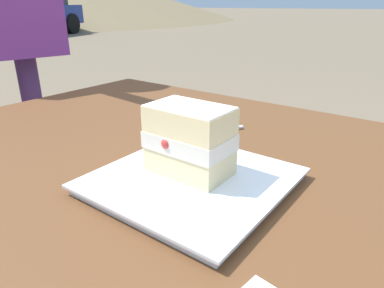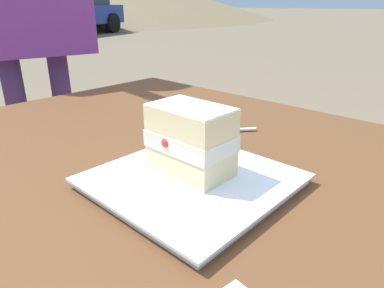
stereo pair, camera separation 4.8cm
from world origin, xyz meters
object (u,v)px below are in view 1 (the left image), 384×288
Objects in this scene: dessert_fork at (198,131)px; parked_car_near at (26,11)px; dessert_plate at (192,181)px; cake_slice at (190,140)px; patio_table at (186,247)px.

parked_car_near is (-10.85, 5.68, 0.03)m from dessert_fork.
parked_car_near is (-10.97, 5.87, 0.03)m from dessert_plate.
patio_table is at bearing -62.03° from cake_slice.
dessert_plate is 1.80× the size of dessert_fork.
cake_slice is at bearing 117.97° from patio_table.
parked_car_near is (-10.96, 5.86, -0.03)m from cake_slice.
cake_slice reaches higher than patio_table.
dessert_plate is at bearing 103.45° from patio_table.
parked_car_near reaches higher than cake_slice.
cake_slice is 0.22m from dessert_fork.
dessert_plate is 12.45m from parked_car_near.
parked_car_near is at bearing 151.78° from patio_table.
cake_slice reaches higher than dessert_plate.
cake_slice is at bearing -57.56° from dessert_fork.
dessert_fork is (-0.11, 0.18, -0.06)m from cake_slice.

